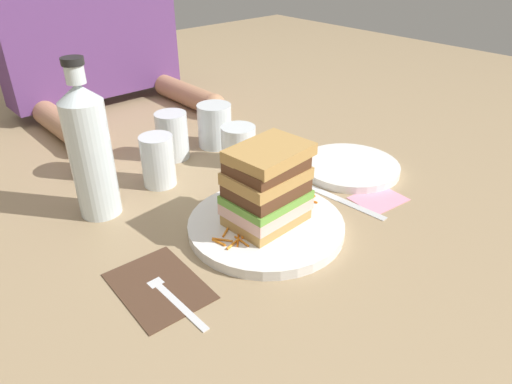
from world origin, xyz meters
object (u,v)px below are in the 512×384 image
Objects in this scene: knife at (340,199)px; juice_glass at (239,146)px; napkin_dark at (159,286)px; napkin_pink at (378,199)px; diner_across at (88,7)px; water_bottle at (90,150)px; empty_tumbler_0 at (215,125)px; side_plate at (350,167)px; empty_tumbler_3 at (90,155)px; sandwich at (269,186)px; fork at (167,292)px; empty_tumbler_2 at (158,161)px; empty_tumbler_1 at (172,136)px; main_plate at (268,224)px.

juice_glass reaches higher than knife.
knife is (0.37, -0.02, 0.00)m from napkin_dark.
napkin_pink is 0.87m from diner_across.
empty_tumbler_0 is at bearing 15.98° from water_bottle.
side_plate is (0.13, -0.28, -0.04)m from empty_tumbler_0.
empty_tumbler_3 reaches higher than napkin_pink.
side_plate is (0.27, 0.04, -0.07)m from sandwich.
sandwich is 0.22m from fork.
fork is at bearing -110.14° from diner_across.
empty_tumbler_2 is (-0.21, 0.27, 0.05)m from knife.
empty_tumbler_1 is at bearing -95.56° from diner_across.
empty_tumbler_3 is 0.56m from napkin_pink.
fork reaches higher than napkin_dark.
empty_tumbler_3 is at bearing 168.57° from empty_tumbler_0.
empty_tumbler_0 is (0.32, 0.09, -0.07)m from water_bottle.
sandwich is 0.24m from napkin_pink.
empty_tumbler_1 is (-0.11, 0.01, 0.00)m from empty_tumbler_0.
fork is 1.67× the size of empty_tumbler_2.
diner_across is (0.13, 0.50, 0.21)m from empty_tumbler_2.
sandwich is 0.66× the size of side_plate.
sandwich reaches higher than side_plate.
water_bottle is 0.51m from napkin_pink.
empty_tumbler_2 reaches higher than main_plate.
side_plate is at bearing -33.22° from empty_tumbler_2.
juice_glass is at bearing 129.15° from side_plate.
juice_glass reaches higher than napkin_dark.
napkin_pink is (0.22, -0.07, -0.01)m from main_plate.
sandwich is at bearing -71.23° from empty_tumbler_3.
diner_across is at bearing 75.89° from empty_tumbler_2.
knife is at bearing -70.50° from empty_tumbler_1.
fork is 0.86m from diner_across.
sandwich is 0.34m from empty_tumbler_1.
empty_tumbler_2 is at bearing 170.24° from juice_glass.
empty_tumbler_3 is (-0.29, 0.40, 0.04)m from knife.
empty_tumbler_2 is at bearing 101.39° from sandwich.
empty_tumbler_2 reaches higher than napkin_pink.
empty_tumbler_0 is at bearing 21.00° from empty_tumbler_2.
fork is 2.07× the size of juice_glass.
empty_tumbler_1 is 0.38m from side_plate.
napkin_dark is 0.55× the size of water_bottle.
water_bottle reaches higher than empty_tumbler_1.
napkin_dark is 1.82× the size of juice_glass.
empty_tumbler_2 is (0.13, 0.02, -0.07)m from water_bottle.
empty_tumbler_1 is (-0.09, 0.11, 0.01)m from juice_glass.
sandwich reaches higher than knife.
empty_tumbler_0 is (-0.02, 0.34, 0.05)m from knife.
napkin_pink is (0.40, -0.30, -0.12)m from water_bottle.
knife is 2.09× the size of empty_tumbler_0.
main_plate is at bearing -95.93° from empty_tumbler_1.
fork is (-0.21, -0.02, -0.00)m from main_plate.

